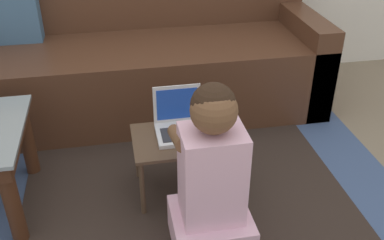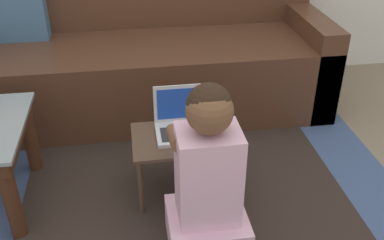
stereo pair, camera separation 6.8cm
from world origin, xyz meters
The scene contains 7 objects.
ground_plane centered at (0.00, 0.00, 0.00)m, with size 16.00×16.00×0.00m, color #7F705B.
area_rug centered at (-0.10, 0.00, 0.00)m, with size 2.22×1.93×0.01m.
couch centered at (-0.23, 1.14, 0.32)m, with size 2.30×0.81×0.93m.
laptop_desk centered at (-0.10, 0.20, 0.28)m, with size 0.49×0.33×0.32m.
laptop centered at (-0.11, 0.24, 0.36)m, with size 0.23×0.21×0.22m.
computer_mouse centered at (0.07, 0.17, 0.34)m, with size 0.07×0.09×0.03m.
person_seated centered at (-0.05, -0.19, 0.35)m, with size 0.33×0.40×0.78m.
Camera 1 is at (-0.40, -1.57, 1.48)m, focal length 42.00 mm.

